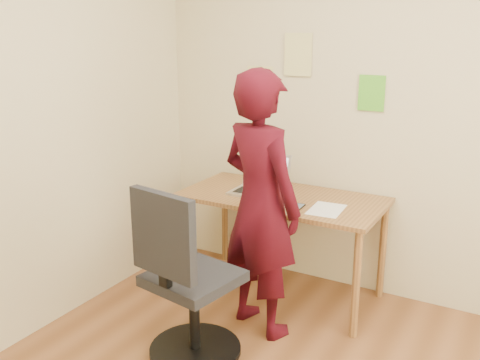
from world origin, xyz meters
The scene contains 10 objects.
room centered at (0.00, 0.00, 1.35)m, with size 3.58×3.58×2.78m.
desk centered at (-0.62, 1.38, 0.65)m, with size 1.40×0.70×0.74m.
laptop centered at (-0.80, 1.39, 0.79)m, with size 0.37×0.33×0.26m.
paper_sheet centered at (-0.25, 1.26, 0.74)m, with size 0.20×0.29×0.00m, color white.
phone centered at (-0.42, 1.21, 0.74)m, with size 0.07×0.12×0.01m.
wall_note_left centered at (-0.99, 1.74, 1.45)m, with size 0.21×0.00×0.30m, color #E0D786.
wall_note_mid centered at (-0.68, 1.74, 1.68)m, with size 0.21×0.00×0.30m, color #E0D786.
wall_note_right centered at (-0.14, 1.74, 1.44)m, with size 0.18×0.00×0.24m, color #58BF2B.
office_chair centered at (-0.75, 0.38, 0.45)m, with size 0.55×0.55×1.05m.
person centered at (-0.54, 0.91, 0.83)m, with size 0.60×0.40×1.65m, color #3B0810.
Camera 1 is at (0.88, -1.85, 1.87)m, focal length 40.00 mm.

